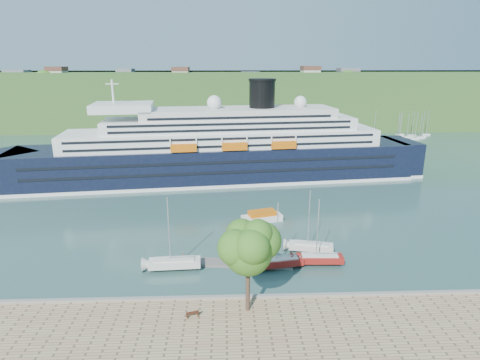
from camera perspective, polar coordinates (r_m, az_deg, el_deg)
ground at (r=50.99m, az=-0.14°, el=-17.21°), size 400.00×400.00×0.00m
far_hillside at (r=188.11m, az=-1.75°, el=11.50°), size 400.00×50.00×24.00m
quay_coping at (r=50.19m, az=-0.13°, el=-16.25°), size 220.00×0.50×0.30m
cruise_ship at (r=97.59m, az=-3.61°, el=7.00°), size 110.39×27.99×24.54m
park_bench at (r=47.21m, az=-6.81°, el=-18.27°), size 1.56×0.99×0.93m
promenade_tree at (r=45.18m, az=1.14°, el=-11.63°), size 7.24×7.24×11.99m
floating_pontoon at (r=59.48m, az=-1.92°, el=-11.69°), size 19.18×4.43×0.42m
sailboat_white_near at (r=56.54m, az=-9.47°, el=-7.88°), size 8.13×2.65×10.36m
sailboat_red at (r=56.72m, az=5.80°, el=-8.15°), size 7.56×3.21×9.46m
sailboat_white_far at (r=61.87m, az=10.22°, el=-6.12°), size 7.68×3.60×9.57m
tender_launch at (r=74.07m, az=3.15°, el=-5.13°), size 7.90×4.51×2.07m
sailboat_extra at (r=58.43m, az=11.45°, el=-7.57°), size 7.52×2.37×9.61m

